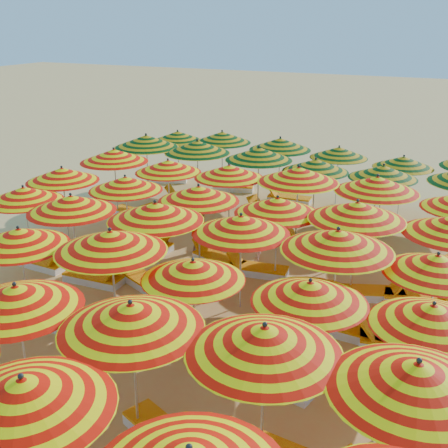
{
  "coord_description": "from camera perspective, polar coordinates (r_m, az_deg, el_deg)",
  "views": [
    {
      "loc": [
        6.11,
        -12.65,
        7.0
      ],
      "look_at": [
        0.0,
        0.5,
        1.6
      ],
      "focal_mm": 45.0,
      "sensor_mm": 36.0,
      "label": 1
    }
  ],
  "objects": [
    {
      "name": "lounger_5",
      "position": [
        12.28,
        -20.47,
        -14.93
      ],
      "size": [
        1.83,
        1.04,
        0.69
      ],
      "rotation": [
        0.0,
        0.0,
        0.28
      ],
      "color": "white",
      "rests_on": "ground"
    },
    {
      "name": "umbrella_19",
      "position": [
        15.69,
        -15.25,
        2.01
      ],
      "size": [
        2.64,
        2.64,
        2.54
      ],
      "color": "silver",
      "rests_on": "ground"
    },
    {
      "name": "umbrella_25",
      "position": [
        17.6,
        -9.98,
        4.07
      ],
      "size": [
        2.92,
        2.92,
        2.43
      ],
      "color": "silver",
      "rests_on": "ground"
    },
    {
      "name": "ground",
      "position": [
        15.7,
        -0.77,
        -6.06
      ],
      "size": [
        120.0,
        120.0,
        0.0
      ],
      "primitive_type": "plane",
      "color": "tan",
      "rests_on": "ground"
    },
    {
      "name": "umbrella_23",
      "position": [
        12.59,
        20.83,
        -3.86
      ],
      "size": [
        2.57,
        2.57,
        2.39
      ],
      "color": "silver",
      "rests_on": "ground"
    },
    {
      "name": "umbrella_20",
      "position": [
        14.34,
        -6.99,
        1.24
      ],
      "size": [
        3.29,
        3.29,
        2.64
      ],
      "color": "silver",
      "rests_on": "ground"
    },
    {
      "name": "umbrella_15",
      "position": [
        11.66,
        -3.16,
        -4.72
      ],
      "size": [
        2.44,
        2.44,
        2.33
      ],
      "color": "silver",
      "rests_on": "ground"
    },
    {
      "name": "lounger_27",
      "position": [
        19.84,
        13.79,
        -0.38
      ],
      "size": [
        1.8,
        0.82,
        0.69
      ],
      "rotation": [
        0.0,
        0.0,
        0.15
      ],
      "color": "white",
      "rests_on": "ground"
    },
    {
      "name": "lounger_21",
      "position": [
        20.96,
        -9.26,
        1.07
      ],
      "size": [
        1.82,
        1.03,
        0.69
      ],
      "rotation": [
        0.0,
        0.0,
        -0.28
      ],
      "color": "white",
      "rests_on": "ground"
    },
    {
      "name": "lounger_18",
      "position": [
        16.2,
        3.31,
        -4.62
      ],
      "size": [
        1.79,
        0.8,
        0.69
      ],
      "rotation": [
        0.0,
        0.0,
        3.27
      ],
      "color": "white",
      "rests_on": "ground"
    },
    {
      "name": "lounger_19",
      "position": [
        15.37,
        14.86,
        -6.77
      ],
      "size": [
        1.83,
        1.16,
        0.69
      ],
      "rotation": [
        0.0,
        0.0,
        0.36
      ],
      "color": "white",
      "rests_on": "ground"
    },
    {
      "name": "lounger_8",
      "position": [
        14.33,
        -17.48,
        -9.16
      ],
      "size": [
        1.74,
        0.61,
        0.69
      ],
      "rotation": [
        0.0,
        0.0,
        0.01
      ],
      "color": "white",
      "rests_on": "ground"
    },
    {
      "name": "lounger_30",
      "position": [
        22.53,
        6.55,
        2.59
      ],
      "size": [
        1.76,
        0.68,
        0.69
      ],
      "rotation": [
        0.0,
        0.0,
        3.2
      ],
      "color": "white",
      "rests_on": "ground"
    },
    {
      "name": "umbrella_46",
      "position": [
        21.36,
        17.76,
        6.01
      ],
      "size": [
        2.63,
        2.63,
        2.31
      ],
      "color": "silver",
      "rests_on": "ground"
    },
    {
      "name": "beachgoer_a",
      "position": [
        16.92,
        3.45,
        -1.49
      ],
      "size": [
        0.48,
        0.59,
        1.39
      ],
      "primitive_type": "imported",
      "rotation": [
        0.0,
        0.0,
        5.06
      ],
      "color": "tan",
      "rests_on": "ground"
    },
    {
      "name": "umbrella_22",
      "position": [
        12.58,
        11.47,
        -1.64
      ],
      "size": [
        3.13,
        3.13,
        2.68
      ],
      "color": "silver",
      "rests_on": "ground"
    },
    {
      "name": "lounger_22",
      "position": [
        18.29,
        8.93,
        -1.83
      ],
      "size": [
        1.83,
        1.06,
        0.69
      ],
      "rotation": [
        0.0,
        0.0,
        3.44
      ],
      "color": "white",
      "rests_on": "ground"
    },
    {
      "name": "umbrella_28",
      "position": [
        14.64,
        13.36,
        1.31
      ],
      "size": [
        3.23,
        3.23,
        2.66
      ],
      "color": "silver",
      "rests_on": "ground"
    },
    {
      "name": "umbrella_34",
      "position": [
        17.16,
        15.29,
        3.91
      ],
      "size": [
        3.09,
        3.09,
        2.65
      ],
      "color": "silver",
      "rests_on": "ground"
    },
    {
      "name": "lounger_12",
      "position": [
        16.07,
        -12.98,
        -5.35
      ],
      "size": [
        1.75,
        0.64,
        0.69
      ],
      "rotation": [
        0.0,
        0.0,
        0.04
      ],
      "color": "white",
      "rests_on": "ground"
    },
    {
      "name": "lounger_25",
      "position": [
        22.38,
        -3.82,
        2.56
      ],
      "size": [
        1.82,
        0.95,
        0.69
      ],
      "rotation": [
        0.0,
        0.0,
        3.37
      ],
      "color": "white",
      "rests_on": "ground"
    },
    {
      "name": "umbrella_33",
      "position": [
        17.54,
        7.57,
        4.98
      ],
      "size": [
        2.74,
        2.74,
        2.71
      ],
      "color": "silver",
      "rests_on": "ground"
    },
    {
      "name": "umbrella_14",
      "position": [
        12.59,
        -11.45,
        -1.71
      ],
      "size": [
        2.73,
        2.73,
        2.66
      ],
      "color": "silver",
      "rests_on": "ground"
    },
    {
      "name": "umbrella_31",
      "position": [
        19.46,
        -5.71,
        5.85
      ],
      "size": [
        2.59,
        2.59,
        2.43
      ],
      "color": "silver",
      "rests_on": "ground"
    },
    {
      "name": "lounger_14",
      "position": [
        13.53,
        12.97,
        -10.56
      ],
      "size": [
        1.77,
        0.72,
        0.69
      ],
      "rotation": [
        0.0,
        0.0,
        3.06
      ],
      "color": "white",
      "rests_on": "ground"
    },
    {
      "name": "umbrella_11",
      "position": [
        8.39,
        19.0,
        -14.56
      ],
      "size": [
        3.28,
        3.28,
        2.66
      ],
      "color": "silver",
      "rests_on": "ground"
    },
    {
      "name": "lounger_16",
      "position": [
        18.09,
        -7.68,
        -2.01
      ],
      "size": [
        1.79,
        0.8,
        0.69
      ],
      "rotation": [
        0.0,
        0.0,
        -0.13
      ],
      "color": "white",
      "rests_on": "ground"
    },
    {
      "name": "umbrella_17",
      "position": [
        10.59,
        20.43,
        -8.71
      ],
      "size": [
        2.38,
        2.38,
        2.35
      ],
      "color": "silver",
      "rests_on": "ground"
    },
    {
      "name": "umbrella_30",
      "position": [
        20.63,
        -11.12,
        6.83
      ],
      "size": [
        2.97,
        2.97,
        2.6
      ],
      "color": "silver",
      "rests_on": "ground"
    },
    {
      "name": "umbrella_36",
      "position": [
        22.36,
        -7.91,
        8.32
      ],
      "size": [
        3.01,
        3.01,
        2.71
      ],
      "color": "silver",
      "rests_on": "ground"
    },
    {
      "name": "umbrella_37",
      "position": [
        21.41,
        -2.72,
        7.82
      ],
      "size": [
        2.66,
        2.66,
        2.66
      ],
      "color": "silver",
      "rests_on": "ground"
    },
    {
      "name": "beachgoer_b",
      "position": [
        17.42,
        -2.21,
        -0.71
      ],
      "size": [
        0.89,
        0.89,
        1.45
      ],
      "primitive_type": "imported",
      "rotation": [
        0.0,
        0.0,
        0.79
      ],
      "color": "tan",
      "rests_on": "ground"
    },
    {
      "name": "lounger_17",
      "position": [
        16.83,
        -0.6,
        -3.59
      ],
      "size": [
        1.83,
        1.09,
        0.69
      ],
      "rotation": [
        0.0,
        0.0,
        2.83
      ],
      "color": "white",
      "rests_on": "ground"
    },
    {
      "name": "umbrella_21",
      "position": [
        13.58,
        1.73,
        -0.06
      ],
      "size": [
        3.0,
        3.0,
        2.55
      ],
      "color": "silver",
      "rests_on": "ground"
    },
    {
      "name": "umbrella_13",
      "position": [
        13.91,
        -20.09,
        -1.29
      ],
      "size": [
        2.77,
        2.77,
        2.44
      ],
      "color": "silver",
      "rests_on": "ground"
    },
    {
      "name": "lounger_20",
      "position": [
        15.36,
        19.34,
        -7.3
      ],
      "size": [
        1.79,
        0.79,
        0.69
      ],
      "rotation": [
        0.0,
        0.0,
        0.12
      ],
      "color": "white",
      "rests_on": "ground"
    },
    {
      "name": "umbrella_32",
      "position": [
        18.6,
        0.51,
        5.35
      ],
      "size": [
        3.03,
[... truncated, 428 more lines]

